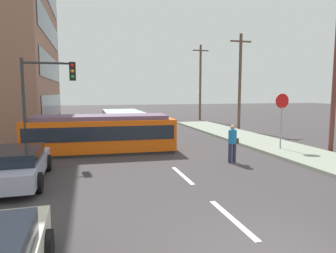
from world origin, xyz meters
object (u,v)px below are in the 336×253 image
at_px(parked_sedan_mid, 15,165).
at_px(utility_pole_mid, 240,80).
at_px(pedestrian_crossing, 233,141).
at_px(stop_sign, 282,110).
at_px(utility_pole_far, 200,81).
at_px(streetcar_tram, 101,133).
at_px(city_bus, 123,122).
at_px(utility_pole_near, 336,64).
at_px(traffic_light_mast, 46,90).

height_order(parked_sedan_mid, utility_pole_mid, utility_pole_mid).
distance_m(pedestrian_crossing, stop_sign, 4.22).
bearing_deg(utility_pole_far, streetcar_tram, -126.26).
relative_size(streetcar_tram, parked_sedan_mid, 1.65).
bearing_deg(streetcar_tram, utility_pole_far, 53.74).
bearing_deg(pedestrian_crossing, city_bus, 112.38).
height_order(city_bus, utility_pole_far, utility_pole_far).
bearing_deg(utility_pole_near, streetcar_tram, 165.39).
xyz_separation_m(parked_sedan_mid, utility_pole_mid, (14.41, 11.15, 3.42)).
distance_m(streetcar_tram, stop_sign, 9.42).
bearing_deg(traffic_light_mast, parked_sedan_mid, -100.03).
xyz_separation_m(traffic_light_mast, utility_pole_mid, (13.77, 7.57, 0.83)).
distance_m(traffic_light_mast, utility_pole_far, 21.62).
relative_size(utility_pole_near, utility_pole_mid, 1.12).
xyz_separation_m(parked_sedan_mid, stop_sign, (12.18, 2.49, 1.57)).
height_order(city_bus, traffic_light_mast, traffic_light_mast).
bearing_deg(city_bus, pedestrian_crossing, -67.62).
height_order(streetcar_tram, utility_pole_mid, utility_pole_mid).
relative_size(streetcar_tram, city_bus, 1.29).
xyz_separation_m(city_bus, pedestrian_crossing, (3.74, -9.08, -0.09)).
bearing_deg(streetcar_tram, city_bus, 71.93).
bearing_deg(city_bus, traffic_light_mast, -123.47).
bearing_deg(utility_pole_far, stop_sign, -97.37).
distance_m(city_bus, utility_pole_near, 13.26).
bearing_deg(parked_sedan_mid, utility_pole_near, 6.39).
xyz_separation_m(streetcar_tram, utility_pole_near, (11.51, -3.00, 3.51)).
xyz_separation_m(streetcar_tram, parked_sedan_mid, (-3.08, -4.63, -0.37)).
bearing_deg(utility_pole_near, parked_sedan_mid, -173.61).
xyz_separation_m(city_bus, utility_pole_near, (9.80, -8.23, 3.47)).
height_order(streetcar_tram, parked_sedan_mid, streetcar_tram).
distance_m(traffic_light_mast, utility_pole_mid, 15.74).
height_order(streetcar_tram, utility_pole_far, utility_pole_far).
distance_m(stop_sign, utility_pole_near, 3.45).
bearing_deg(streetcar_tram, pedestrian_crossing, -35.22).
xyz_separation_m(stop_sign, utility_pole_far, (2.28, 17.66, 2.09)).
bearing_deg(stop_sign, utility_pole_far, 82.63).
distance_m(parked_sedan_mid, utility_pole_far, 25.08).
bearing_deg(stop_sign, streetcar_tram, 166.76).
bearing_deg(streetcar_tram, stop_sign, -13.24).
bearing_deg(traffic_light_mast, utility_pole_far, 50.15).
height_order(streetcar_tram, stop_sign, stop_sign).
height_order(stop_sign, utility_pole_near, utility_pole_near).
bearing_deg(streetcar_tram, parked_sedan_mid, -123.63).
height_order(pedestrian_crossing, utility_pole_near, utility_pole_near).
relative_size(stop_sign, utility_pole_mid, 0.37).
height_order(city_bus, stop_sign, stop_sign).
distance_m(pedestrian_crossing, utility_pole_mid, 12.31).
xyz_separation_m(stop_sign, traffic_light_mast, (-11.55, 1.08, 1.01)).
height_order(city_bus, pedestrian_crossing, city_bus).
relative_size(streetcar_tram, utility_pole_far, 0.91).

